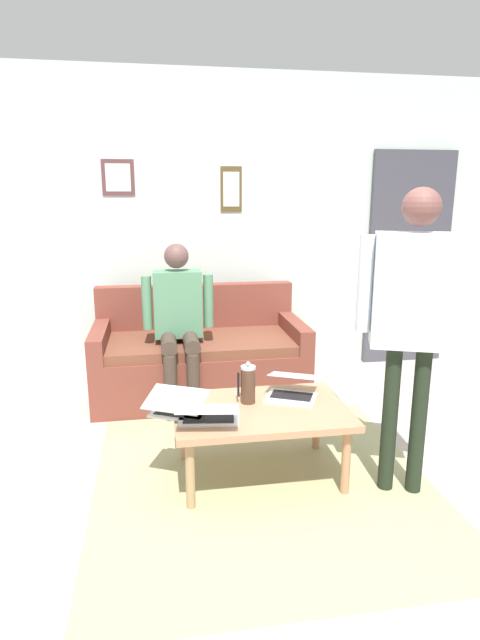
{
  "coord_description": "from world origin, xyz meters",
  "views": [
    {
      "loc": [
        0.55,
        2.54,
        1.64
      ],
      "look_at": [
        -0.01,
        -0.85,
        0.8
      ],
      "focal_mm": 28.69,
      "sensor_mm": 36.0,
      "label": 1
    }
  ],
  "objects": [
    {
      "name": "coffee_table",
      "position": [
        -0.02,
        -0.18,
        0.39
      ],
      "size": [
        1.01,
        0.68,
        0.44
      ],
      "color": "tan",
      "rests_on": "ground_plane"
    },
    {
      "name": "couch",
      "position": [
        0.22,
        -1.56,
        0.31
      ],
      "size": [
        1.71,
        0.86,
        0.88
      ],
      "color": "brown",
      "rests_on": "ground_plane"
    },
    {
      "name": "laptop_left",
      "position": [
        0.3,
        -0.02,
        0.48
      ],
      "size": [
        0.37,
        0.38,
        0.13
      ],
      "color": "silver",
      "rests_on": "coffee_table"
    },
    {
      "name": "interior_door",
      "position": [
        -1.88,
        -2.11,
        1.02
      ],
      "size": [
        0.82,
        0.09,
        2.05
      ],
      "color": "#42404A",
      "rests_on": "ground_plane"
    },
    {
      "name": "french_press",
      "position": [
        0.04,
        -0.26,
        0.55
      ],
      "size": [
        0.11,
        0.09,
        0.26
      ],
      "color": "#4C3323",
      "rests_on": "coffee_table"
    },
    {
      "name": "person_seated",
      "position": [
        0.39,
        -1.34,
        0.73
      ],
      "size": [
        0.55,
        0.51,
        1.28
      ],
      "color": "#44352C",
      "rests_on": "ground_plane"
    },
    {
      "name": "person_standing",
      "position": [
        -0.77,
        0.1,
        1.08
      ],
      "size": [
        0.58,
        0.32,
        1.68
      ],
      "color": "black",
      "rests_on": "ground_plane"
    },
    {
      "name": "area_rug",
      "position": [
        -0.02,
        -0.08,
        0.0
      ],
      "size": [
        1.94,
        2.0,
        0.01
      ],
      "primitive_type": "cube",
      "color": "tan",
      "rests_on": "ground_plane"
    },
    {
      "name": "laptop_right",
      "position": [
        0.45,
        -0.15,
        0.48
      ],
      "size": [
        0.43,
        0.42,
        0.15
      ],
      "color": "silver",
      "rests_on": "coffee_table"
    },
    {
      "name": "laptop_center",
      "position": [
        -0.24,
        -0.31,
        0.48
      ],
      "size": [
        0.4,
        0.41,
        0.14
      ],
      "color": "silver",
      "rests_on": "coffee_table"
    },
    {
      "name": "ground_plane",
      "position": [
        0.0,
        0.0,
        0.0
      ],
      "size": [
        7.68,
        7.68,
        0.0
      ],
      "primitive_type": "plane",
      "color": "#B6A79C"
    },
    {
      "name": "back_wall",
      "position": [
        0.0,
        -2.2,
        1.35
      ],
      "size": [
        7.04,
        0.11,
        2.7
      ],
      "color": "silver",
      "rests_on": "ground_plane"
    }
  ]
}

